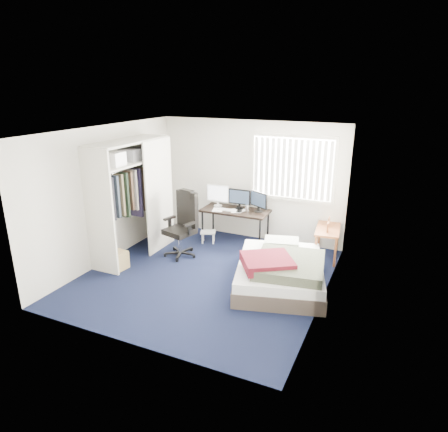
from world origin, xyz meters
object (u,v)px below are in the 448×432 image
desk (236,208)px  nightstand (328,232)px  office_chair (183,231)px  bed (281,270)px

desk → nightstand: (1.92, -0.08, -0.20)m
desk → nightstand: desk is taller
office_chair → nightstand: office_chair is taller
desk → office_chair: 1.29m
desk → nightstand: bearing=-2.4°
nightstand → bed: 1.55m
office_chair → nightstand: 2.77m
desk → office_chair: bearing=-121.1°
nightstand → bed: bearing=-108.2°
desk → bed: size_ratio=0.66×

